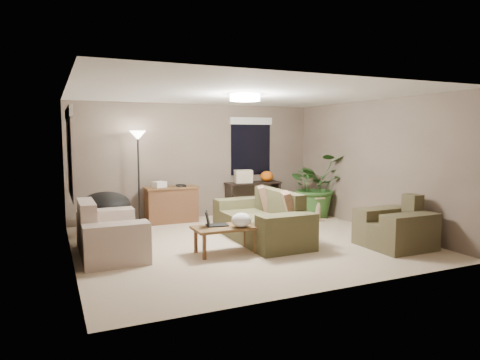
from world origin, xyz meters
name	(u,v)px	position (x,y,z in m)	size (l,w,h in m)	color
room_shell	(245,169)	(0.00, 0.00, 1.25)	(5.50, 5.50, 5.50)	#C3AE91
main_sofa	(262,223)	(0.37, 0.07, 0.29)	(0.95, 2.20, 0.85)	#4D4A2E
throw_pillows	(275,202)	(0.63, 0.07, 0.65)	(0.39, 1.40, 0.47)	#8C7251
loveseat	(109,236)	(-2.22, 0.14, 0.30)	(0.90, 1.60, 0.85)	beige
armchair	(396,229)	(2.11, -1.30, 0.30)	(0.95, 1.00, 0.85)	#4C462E
coffee_table	(226,230)	(-0.56, -0.50, 0.36)	(1.00, 0.55, 0.42)	brown
laptop	(213,222)	(-0.72, -0.40, 0.48)	(0.42, 0.28, 0.24)	black
plastic_bag	(241,220)	(-0.36, -0.65, 0.53)	(0.32, 0.28, 0.22)	white
desk	(171,204)	(-0.70, 2.17, 0.38)	(1.10, 0.50, 0.75)	brown
desk_papers	(164,185)	(-0.85, 2.16, 0.80)	(0.70, 0.31, 0.12)	silver
console_table	(253,196)	(1.26, 2.26, 0.44)	(1.30, 0.40, 0.75)	black
pumpkin	(267,176)	(1.61, 2.26, 0.87)	(0.30, 0.30, 0.24)	orange
cardboard_box	(243,176)	(1.01, 2.26, 0.89)	(0.38, 0.29, 0.29)	beige
papasan_chair	(106,210)	(-2.10, 1.51, 0.47)	(0.93, 0.93, 0.80)	black
floor_lamp	(138,147)	(-1.37, 2.10, 1.60)	(0.32, 0.32, 1.91)	black
ceiling_fixture	(245,98)	(0.00, 0.00, 2.44)	(0.50, 0.50, 0.10)	white
houseplant	(316,192)	(2.39, 1.41, 0.55)	(1.28, 1.42, 1.11)	#2D5923
cat_scratching_post	(318,210)	(2.23, 1.09, 0.21)	(0.32, 0.32, 0.50)	tan
window_left	(69,138)	(-2.73, 0.30, 1.78)	(0.05, 1.56, 1.33)	black
window_back	(251,137)	(1.30, 2.48, 1.79)	(1.06, 0.05, 1.33)	black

